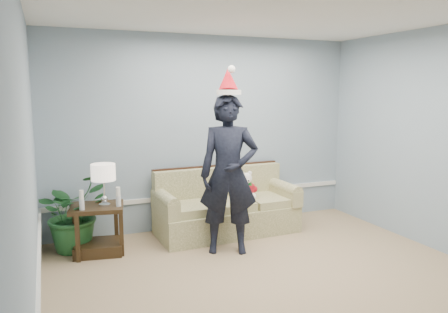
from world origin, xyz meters
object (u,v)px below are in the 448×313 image
side_table (98,235)px  man (229,174)px  table_lamp (103,174)px  sofa (225,209)px  houseplant (73,212)px  teddy_bear (246,189)px

side_table → man: man is taller
table_lamp → man: 1.47m
sofa → houseplant: (-1.98, 0.07, 0.16)m
sofa → side_table: bearing=-176.1°
table_lamp → man: (1.39, -0.48, -0.02)m
sofa → side_table: 1.74m
man → houseplant: bearing=177.4°
table_lamp → houseplant: 0.67m
side_table → teddy_bear: (2.00, 0.08, 0.38)m
man → side_table: bearing=-178.5°
man → teddy_bear: size_ratio=4.93×
table_lamp → teddy_bear: size_ratio=1.30×
side_table → houseplant: houseplant is taller
side_table → sofa: bearing=5.5°
houseplant → teddy_bear: bearing=-4.1°
man → teddy_bear: (0.52, 0.61, -0.35)m
houseplant → man: size_ratio=0.50×
teddy_bear → man: bearing=-125.7°
sofa → side_table: sofa is taller
sofa → man: bearing=-111.3°
houseplant → man: bearing=-24.0°
teddy_bear → sofa: bearing=166.1°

